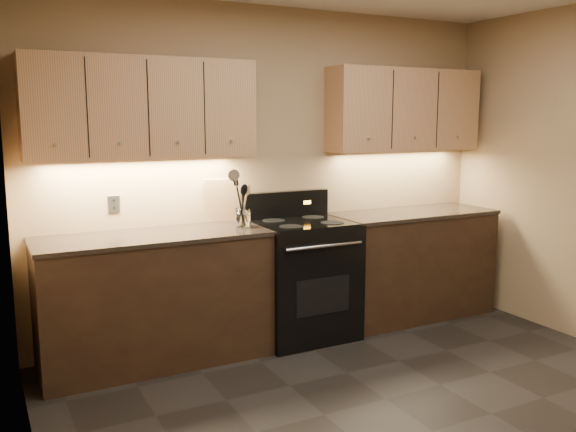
{
  "coord_description": "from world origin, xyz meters",
  "views": [
    {
      "loc": [
        -2.18,
        -2.44,
        1.74
      ],
      "look_at": [
        -0.17,
        1.45,
        1.03
      ],
      "focal_mm": 38.0,
      "sensor_mm": 36.0,
      "label": 1
    }
  ],
  "objects": [
    {
      "name": "counter_right",
      "position": [
        1.18,
        1.7,
        0.47
      ],
      "size": [
        1.46,
        0.62,
        0.93
      ],
      "color": "black",
      "rests_on": "ground"
    },
    {
      "name": "black_turner",
      "position": [
        -0.42,
        1.67,
        1.13
      ],
      "size": [
        0.14,
        0.16,
        0.37
      ],
      "primitive_type": null,
      "rotation": [
        -0.2,
        -0.07,
        0.31
      ],
      "color": "black",
      "rests_on": "utensil_crock"
    },
    {
      "name": "wooden_spoon",
      "position": [
        -0.44,
        1.68,
        1.09
      ],
      "size": [
        0.13,
        0.07,
        0.3
      ],
      "primitive_type": null,
      "rotation": [
        0.02,
        0.22,
        0.2
      ],
      "color": "tan",
      "rests_on": "utensil_crock"
    },
    {
      "name": "stove",
      "position": [
        0.08,
        1.68,
        0.48
      ],
      "size": [
        0.76,
        0.68,
        1.14
      ],
      "color": "black",
      "rests_on": "ground"
    },
    {
      "name": "outlet_plate",
      "position": [
        -1.3,
        1.99,
        1.12
      ],
      "size": [
        0.08,
        0.01,
        0.12
      ],
      "primitive_type": "cube",
      "color": "#B2B5BA",
      "rests_on": "wall_back"
    },
    {
      "name": "black_spoon",
      "position": [
        -0.42,
        1.72,
        1.11
      ],
      "size": [
        0.08,
        0.17,
        0.33
      ],
      "primitive_type": null,
      "rotation": [
        0.32,
        -0.09,
        0.14
      ],
      "color": "black",
      "rests_on": "utensil_crock"
    },
    {
      "name": "wall_left",
      "position": [
        -2.0,
        0.0,
        1.3
      ],
      "size": [
        0.04,
        4.0,
        2.6
      ],
      "primitive_type": "cube",
      "color": "#A58061",
      "rests_on": "ground"
    },
    {
      "name": "cutting_board",
      "position": [
        -0.48,
        1.96,
        1.1
      ],
      "size": [
        0.29,
        0.15,
        0.34
      ],
      "primitive_type": "cube",
      "rotation": [
        0.2,
        0.0,
        -0.25
      ],
      "color": "tan",
      "rests_on": "counter_left"
    },
    {
      "name": "counter_left",
      "position": [
        -1.1,
        1.7,
        0.47
      ],
      "size": [
        1.62,
        0.62,
        0.93
      ],
      "color": "black",
      "rests_on": "ground"
    },
    {
      "name": "floor",
      "position": [
        0.0,
        0.0,
        0.0
      ],
      "size": [
        4.0,
        4.0,
        0.0
      ],
      "primitive_type": "plane",
      "color": "black",
      "rests_on": "ground"
    },
    {
      "name": "steel_skimmer",
      "position": [
        -0.39,
        1.68,
        1.15
      ],
      "size": [
        0.19,
        0.14,
        0.42
      ],
      "primitive_type": null,
      "rotation": [
        -0.08,
        -0.23,
        -0.1
      ],
      "color": "silver",
      "rests_on": "utensil_crock"
    },
    {
      "name": "upper_cab_right",
      "position": [
        1.18,
        1.85,
        1.8
      ],
      "size": [
        1.44,
        0.3,
        0.7
      ],
      "primitive_type": "cube",
      "color": "tan",
      "rests_on": "wall_back"
    },
    {
      "name": "upper_cab_left",
      "position": [
        -1.1,
        1.85,
        1.8
      ],
      "size": [
        1.6,
        0.3,
        0.7
      ],
      "primitive_type": "cube",
      "color": "tan",
      "rests_on": "wall_back"
    },
    {
      "name": "wall_back",
      "position": [
        0.0,
        2.0,
        1.3
      ],
      "size": [
        4.0,
        0.04,
        2.6
      ],
      "primitive_type": "cube",
      "color": "#A58061",
      "rests_on": "ground"
    },
    {
      "name": "utensil_crock",
      "position": [
        -0.42,
        1.69,
        0.99
      ],
      "size": [
        0.14,
        0.14,
        0.14
      ],
      "color": "white",
      "rests_on": "counter_left"
    }
  ]
}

